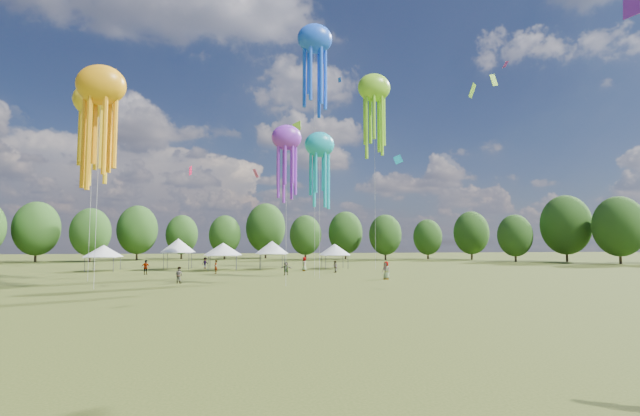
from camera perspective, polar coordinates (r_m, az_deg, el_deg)
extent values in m
plane|color=#384416|center=(12.85, -5.70, -22.07)|extent=(300.00, 300.00, 0.00)
imported|color=gray|center=(45.97, -17.26, -8.02)|extent=(0.97, 0.92, 1.58)
imported|color=gray|center=(62.52, -1.97, -7.03)|extent=(0.64, 0.95, 1.89)
imported|color=gray|center=(58.89, 1.88, -7.38)|extent=(0.70, 0.83, 1.53)
imported|color=gray|center=(70.35, -14.19, -6.69)|extent=(1.22, 1.17, 1.66)
imported|color=gray|center=(59.55, -21.02, -6.96)|extent=(1.10, 0.87, 1.74)
imported|color=gray|center=(54.84, -4.28, -7.57)|extent=(1.53, 0.83, 1.58)
imported|color=gray|center=(58.52, -12.94, -7.20)|extent=(0.48, 0.67, 1.70)
imported|color=gray|center=(49.03, 8.29, -7.74)|extent=(1.08, 1.09, 1.90)
cylinder|color=#47474C|center=(67.42, -27.40, -6.37)|extent=(0.08, 0.08, 1.86)
cylinder|color=#47474C|center=(70.80, -26.53, -6.28)|extent=(0.08, 0.08, 1.86)
cylinder|color=#47474C|center=(66.45, -24.47, -6.50)|extent=(0.08, 0.08, 1.86)
cylinder|color=#47474C|center=(69.87, -23.74, -6.40)|extent=(0.08, 0.08, 1.86)
cube|color=white|center=(68.58, -25.51, -5.57)|extent=(3.94, 3.94, 0.10)
cone|color=white|center=(68.56, -25.49, -4.86)|extent=(5.12, 5.12, 1.59)
cylinder|color=#47474C|center=(68.54, -19.03, -6.37)|extent=(0.08, 0.08, 2.35)
cylinder|color=#47474C|center=(71.97, -18.58, -6.27)|extent=(0.08, 0.08, 2.35)
cylinder|color=#47474C|center=(68.08, -16.12, -6.45)|extent=(0.08, 0.08, 2.35)
cylinder|color=#47474C|center=(71.53, -15.81, -6.34)|extent=(0.08, 0.08, 2.35)
cube|color=white|center=(69.97, -17.36, -5.36)|extent=(3.88, 3.88, 0.10)
cone|color=white|center=(69.96, -17.34, -4.49)|extent=(5.04, 5.04, 2.01)
cylinder|color=#47474C|center=(64.12, -13.84, -6.79)|extent=(0.08, 0.08, 2.01)
cylinder|color=#47474C|center=(67.85, -13.61, -6.65)|extent=(0.08, 0.08, 2.01)
cylinder|color=#47474C|center=(63.97, -10.46, -6.85)|extent=(0.08, 0.08, 2.01)
cylinder|color=#47474C|center=(67.71, -10.43, -6.70)|extent=(0.08, 0.08, 2.01)
cube|color=white|center=(65.85, -12.07, -5.83)|extent=(4.15, 4.15, 0.10)
cone|color=white|center=(65.83, -12.06, -5.04)|extent=(5.39, 5.39, 1.72)
cylinder|color=#47474C|center=(65.30, -7.44, -6.76)|extent=(0.08, 0.08, 2.16)
cylinder|color=#47474C|center=(68.65, -7.55, -6.64)|extent=(0.08, 0.08, 2.16)
cylinder|color=#47474C|center=(65.53, -4.49, -6.78)|extent=(0.08, 0.08, 2.16)
cylinder|color=#47474C|center=(68.86, -4.75, -6.65)|extent=(0.08, 0.08, 2.16)
cube|color=white|center=(67.03, -6.05, -5.74)|extent=(3.75, 3.75, 0.10)
cone|color=white|center=(67.01, -6.04, -4.91)|extent=(4.87, 4.87, 1.85)
cylinder|color=#47474C|center=(66.19, 0.72, -6.86)|extent=(0.08, 0.08, 1.93)
cylinder|color=#47474C|center=(69.44, 0.22, -6.74)|extent=(0.08, 0.08, 1.93)
cylinder|color=#47474C|center=(66.87, 3.53, -6.83)|extent=(0.08, 0.08, 1.93)
cylinder|color=#47474C|center=(70.09, 2.90, -6.71)|extent=(0.08, 0.08, 1.93)
cube|color=white|center=(68.09, 1.84, -5.93)|extent=(3.70, 3.70, 0.10)
cone|color=white|center=(68.07, 1.84, -5.19)|extent=(4.82, 4.82, 1.66)
ellipsoid|color=#FFA10F|center=(44.83, -25.73, 13.70)|extent=(4.13, 2.89, 3.51)
cylinder|color=beige|center=(43.01, -26.11, 2.55)|extent=(0.03, 0.03, 17.45)
ellipsoid|color=blue|center=(59.33, -0.65, 20.43)|extent=(4.30, 3.01, 3.65)
cylinder|color=beige|center=(54.89, -0.66, 6.67)|extent=(0.03, 0.03, 28.74)
ellipsoid|color=#16ADBF|center=(50.80, -0.06, 7.95)|extent=(3.31, 2.32, 2.82)
cylinder|color=beige|center=(49.76, -0.06, -0.35)|extent=(0.03, 0.03, 14.70)
ellipsoid|color=yellow|center=(54.03, -26.41, 12.06)|extent=(4.24, 2.97, 3.61)
cylinder|color=beige|center=(52.24, -26.76, 2.14)|extent=(0.03, 0.03, 18.73)
ellipsoid|color=purple|center=(41.90, -4.20, 8.79)|extent=(2.74, 1.92, 2.33)
cylinder|color=beige|center=(40.91, -4.25, -0.39)|extent=(0.03, 0.03, 13.41)
ellipsoid|color=#8BDF24|center=(70.69, 6.78, 14.74)|extent=(4.94, 3.46, 4.20)
cylinder|color=beige|center=(67.52, 6.88, 3.86)|extent=(0.03, 0.03, 26.95)
cube|color=#8BDF24|center=(71.45, -2.94, 10.12)|extent=(1.29, 1.87, 2.14)
cube|color=blue|center=(83.01, 2.47, 15.74)|extent=(0.57, 0.67, 0.83)
cube|color=#E6438E|center=(64.25, -8.05, 4.33)|extent=(0.93, 1.23, 1.22)
cube|color=purple|center=(40.86, 34.49, 20.13)|extent=(0.53, 1.18, 1.53)
cube|color=#8BDF24|center=(60.25, 20.93, 14.73)|extent=(1.39, 0.53, 1.66)
cube|color=purple|center=(75.69, -24.70, 10.07)|extent=(1.81, 1.72, 2.62)
cube|color=#8BDF24|center=(67.86, 18.54, 13.77)|extent=(1.50, 1.60, 1.83)
cube|color=#16ADBF|center=(83.89, 9.76, 6.02)|extent=(1.44, 1.43, 1.96)
cube|color=#E6438E|center=(62.10, 22.24, 16.33)|extent=(0.43, 0.83, 0.92)
cube|color=red|center=(66.85, -15.92, 4.52)|extent=(0.36, 1.35, 1.49)
cylinder|color=#38281C|center=(105.50, -32.07, -4.85)|extent=(0.44, 0.44, 3.41)
ellipsoid|color=#254818|center=(105.51, -31.97, -2.19)|extent=(8.53, 8.53, 10.66)
cylinder|color=#38281C|center=(101.68, -26.89, -5.19)|extent=(0.44, 0.44, 3.07)
ellipsoid|color=#254818|center=(101.67, -26.81, -2.70)|extent=(7.66, 7.66, 9.58)
cylinder|color=#38281C|center=(107.95, -21.97, -5.16)|extent=(0.44, 0.44, 3.43)
ellipsoid|color=#254818|center=(107.96, -21.90, -2.54)|extent=(8.58, 8.58, 10.73)
cylinder|color=#38281C|center=(112.04, -16.97, -5.37)|extent=(0.44, 0.44, 2.95)
ellipsoid|color=#254818|center=(112.03, -16.92, -3.20)|extent=(7.37, 7.37, 9.21)
cylinder|color=#38281C|center=(107.35, -11.87, -5.53)|extent=(0.44, 0.44, 2.89)
ellipsoid|color=#254818|center=(107.34, -11.84, -3.31)|extent=(7.23, 7.23, 9.04)
cylinder|color=#38281C|center=(111.86, -6.84, -5.30)|extent=(0.44, 0.44, 3.84)
ellipsoid|color=#254818|center=(111.89, -6.82, -2.47)|extent=(9.60, 9.60, 11.99)
cylinder|color=#38281C|center=(101.65, -1.83, -5.71)|extent=(0.44, 0.44, 2.84)
ellipsoid|color=#254818|center=(101.63, -1.83, -3.40)|extent=(7.11, 7.11, 8.89)
cylinder|color=#38281C|center=(105.98, 3.22, -5.56)|extent=(0.44, 0.44, 3.16)
ellipsoid|color=#254818|center=(105.97, 3.21, -3.10)|extent=(7.91, 7.91, 9.88)
cylinder|color=#38281C|center=(102.51, 8.20, -5.64)|extent=(0.44, 0.44, 2.88)
ellipsoid|color=#254818|center=(102.49, 8.18, -3.33)|extent=(7.21, 7.21, 9.01)
cylinder|color=#38281C|center=(108.14, 13.37, -5.57)|extent=(0.44, 0.44, 2.63)
ellipsoid|color=#254818|center=(108.12, 13.33, -3.56)|extent=(6.57, 6.57, 8.22)
cylinder|color=#38281C|center=(108.87, 18.48, -5.32)|extent=(0.44, 0.44, 3.13)
ellipsoid|color=#254818|center=(108.86, 18.42, -2.96)|extent=(7.81, 7.81, 9.77)
cylinder|color=#38281C|center=(100.20, 23.30, -5.42)|extent=(0.44, 0.44, 2.72)
ellipsoid|color=#254818|center=(100.18, 23.24, -3.18)|extent=(6.80, 6.80, 8.50)
cylinder|color=#38281C|center=(103.27, 28.53, -4.90)|extent=(0.44, 0.44, 3.81)
ellipsoid|color=#254818|center=(103.30, 28.42, -1.87)|extent=(9.52, 9.52, 11.90)
cylinder|color=#38281C|center=(98.70, 33.48, -4.85)|extent=(0.44, 0.44, 3.51)
ellipsoid|color=#254818|center=(98.72, 33.35, -1.92)|extent=(8.78, 8.78, 10.97)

